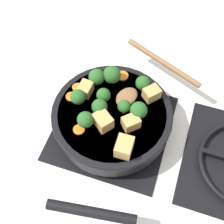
% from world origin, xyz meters
% --- Properties ---
extents(ground_plane, '(2.40, 2.40, 0.00)m').
position_xyz_m(ground_plane, '(0.00, 0.00, 0.00)').
color(ground_plane, white).
extents(front_burner_grate, '(0.31, 0.31, 0.03)m').
position_xyz_m(front_burner_grate, '(0.00, 0.00, 0.01)').
color(front_burner_grate, black).
rests_on(front_burner_grate, ground_plane).
extents(skillet_pan, '(0.43, 0.32, 0.06)m').
position_xyz_m(skillet_pan, '(0.00, 0.00, 0.06)').
color(skillet_pan, black).
rests_on(skillet_pan, front_burner_grate).
extents(wooden_spoon, '(0.24, 0.23, 0.02)m').
position_xyz_m(wooden_spoon, '(-0.14, 0.06, 0.09)').
color(wooden_spoon, brown).
rests_on(wooden_spoon, skillet_pan).
extents(tofu_cube_center_large, '(0.05, 0.05, 0.03)m').
position_xyz_m(tofu_cube_center_large, '(0.02, 0.06, 0.10)').
color(tofu_cube_center_large, tan).
rests_on(tofu_cube_center_large, skillet_pan).
extents(tofu_cube_near_handle, '(0.05, 0.05, 0.03)m').
position_xyz_m(tofu_cube_near_handle, '(-0.08, 0.08, 0.10)').
color(tofu_cube_near_handle, tan).
rests_on(tofu_cube_near_handle, skillet_pan).
extents(tofu_cube_east_chunk, '(0.06, 0.06, 0.04)m').
position_xyz_m(tofu_cube_east_chunk, '(0.04, -0.01, 0.10)').
color(tofu_cube_east_chunk, tan).
rests_on(tofu_cube_east_chunk, skillet_pan).
extents(tofu_cube_west_chunk, '(0.05, 0.04, 0.04)m').
position_xyz_m(tofu_cube_west_chunk, '(0.09, 0.06, 0.10)').
color(tofu_cube_west_chunk, tan).
rests_on(tofu_cube_west_chunk, skillet_pan).
extents(tofu_cube_back_piece, '(0.04, 0.03, 0.03)m').
position_xyz_m(tofu_cube_back_piece, '(-0.04, -0.09, 0.10)').
color(tofu_cube_back_piece, tan).
rests_on(tofu_cube_back_piece, skillet_pan).
extents(broccoli_floret_near_spoon, '(0.04, 0.04, 0.04)m').
position_xyz_m(broccoli_floret_near_spoon, '(-0.03, -0.03, 0.11)').
color(broccoli_floret_near_spoon, '#709956').
rests_on(broccoli_floret_near_spoon, skillet_pan).
extents(broccoli_floret_center_top, '(0.04, 0.04, 0.05)m').
position_xyz_m(broccoli_floret_center_top, '(-0.00, -0.09, 0.11)').
color(broccoli_floret_center_top, '#709956').
rests_on(broccoli_floret_center_top, skillet_pan).
extents(broccoli_floret_east_rim, '(0.04, 0.04, 0.05)m').
position_xyz_m(broccoli_floret_east_rim, '(0.01, -0.03, 0.11)').
color(broccoli_floret_east_rim, '#709956').
rests_on(broccoli_floret_east_rim, skillet_pan).
extents(broccoli_floret_west_rim, '(0.04, 0.04, 0.05)m').
position_xyz_m(broccoli_floret_west_rim, '(-0.07, -0.07, 0.11)').
color(broccoli_floret_west_rim, '#709956').
rests_on(broccoli_floret_west_rim, skillet_pan).
extents(broccoli_floret_north_edge, '(0.04, 0.04, 0.05)m').
position_xyz_m(broccoli_floret_north_edge, '(-0.10, 0.05, 0.11)').
color(broccoli_floret_north_edge, '#709956').
rests_on(broccoli_floret_north_edge, skillet_pan).
extents(broccoli_floret_south_cluster, '(0.04, 0.04, 0.05)m').
position_xyz_m(broccoli_floret_south_cluster, '(0.06, -0.05, 0.11)').
color(broccoli_floret_south_cluster, '#709956').
rests_on(broccoli_floret_south_cluster, skillet_pan).
extents(broccoli_floret_mid_floret, '(0.03, 0.03, 0.04)m').
position_xyz_m(broccoli_floret_mid_floret, '(-0.01, 0.03, 0.11)').
color(broccoli_floret_mid_floret, '#709956').
rests_on(broccoli_floret_mid_floret, skillet_pan).
extents(broccoli_floret_small_inner, '(0.05, 0.05, 0.05)m').
position_xyz_m(broccoli_floret_small_inner, '(-0.09, -0.03, 0.11)').
color(broccoli_floret_small_inner, '#709956').
rests_on(broccoli_floret_small_inner, skillet_pan).
extents(broccoli_floret_tall_stem, '(0.04, 0.04, 0.05)m').
position_xyz_m(broccoli_floret_tall_stem, '(-0.01, 0.07, 0.11)').
color(broccoli_floret_tall_stem, '#709956').
rests_on(broccoli_floret_tall_stem, skillet_pan).
extents(carrot_slice_orange_thin, '(0.03, 0.03, 0.01)m').
position_xyz_m(carrot_slice_orange_thin, '(0.08, -0.06, 0.09)').
color(carrot_slice_orange_thin, orange).
rests_on(carrot_slice_orange_thin, skillet_pan).
extents(carrot_slice_near_center, '(0.03, 0.03, 0.01)m').
position_xyz_m(carrot_slice_near_center, '(-0.12, -0.01, 0.09)').
color(carrot_slice_near_center, orange).
rests_on(carrot_slice_near_center, skillet_pan).
extents(carrot_slice_edge_slice, '(0.03, 0.03, 0.01)m').
position_xyz_m(carrot_slice_edge_slice, '(-0.01, -0.12, 0.09)').
color(carrot_slice_edge_slice, orange).
rests_on(carrot_slice_edge_slice, skillet_pan).
extents(carrot_slice_under_broccoli, '(0.03, 0.03, 0.01)m').
position_xyz_m(carrot_slice_under_broccoli, '(-0.04, -0.11, 0.09)').
color(carrot_slice_under_broccoli, orange).
rests_on(carrot_slice_under_broccoli, skillet_pan).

